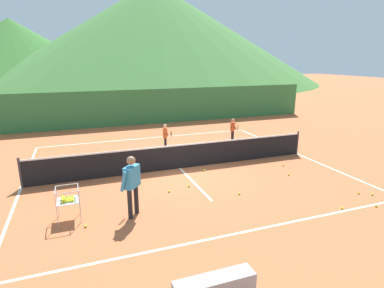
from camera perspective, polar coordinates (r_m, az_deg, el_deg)
ground_plane at (r=12.46m, az=-2.21°, el=-4.41°), size 120.00×120.00×0.00m
line_baseline_near at (r=8.26m, az=9.16°, el=-15.45°), size 11.18×0.08×0.01m
line_baseline_far at (r=17.29m, az=-7.61°, el=1.12°), size 11.18×0.08×0.01m
line_sideline_west at (r=12.08m, az=-28.50°, el=-6.97°), size 0.08×10.25×0.01m
line_sideline_east at (r=15.06m, az=18.45°, el=-1.69°), size 0.08×10.25×0.01m
line_service_center at (r=12.46m, az=-2.21°, el=-4.40°), size 0.08×6.27×0.01m
tennis_net at (r=12.30m, az=-2.23°, el=-2.22°), size 11.18×0.08×1.05m
instructor at (r=8.65m, az=-10.81°, el=-6.51°), size 0.62×0.81×1.71m
student_0 at (r=14.85m, az=-4.81°, el=1.76°), size 0.41×0.68×1.22m
student_1 at (r=16.34m, az=7.41°, el=2.90°), size 0.44×0.66×1.21m
ball_cart at (r=9.08m, az=-21.62°, el=-9.29°), size 0.58×0.58×0.90m
tennis_ball_0 at (r=10.80m, az=30.33°, el=-9.61°), size 0.07×0.07×0.07m
tennis_ball_1 at (r=13.20m, az=16.15°, el=-3.72°), size 0.07×0.07×0.07m
tennis_ball_2 at (r=12.23m, az=17.08°, el=-5.32°), size 0.07×0.07×0.07m
tennis_ball_3 at (r=11.58m, az=29.81°, el=-7.91°), size 0.07×0.07×0.07m
tennis_ball_4 at (r=10.33m, az=-4.16°, el=-8.52°), size 0.07×0.07×0.07m
tennis_ball_5 at (r=10.71m, az=-0.56°, el=-7.58°), size 0.07×0.07×0.07m
tennis_ball_6 at (r=10.25m, az=8.55°, el=-8.85°), size 0.07×0.07×0.07m
tennis_ball_7 at (r=12.14m, az=2.28°, el=-4.77°), size 0.07×0.07×0.07m
tennis_ball_8 at (r=11.50m, az=27.89°, el=-7.81°), size 0.07×0.07×0.07m
tennis_ball_9 at (r=10.20m, az=25.49°, el=-10.40°), size 0.07×0.07×0.07m
tennis_ball_10 at (r=8.79m, az=-18.69°, el=-13.87°), size 0.07×0.07×0.07m
windscreen_fence at (r=20.62m, az=-10.03°, el=6.52°), size 24.60×0.08×2.27m
hill_0 at (r=60.15m, az=-6.79°, el=19.25°), size 56.92×56.92×16.90m
hill_1 at (r=63.31m, az=-29.69°, el=14.36°), size 36.33×36.33×10.58m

